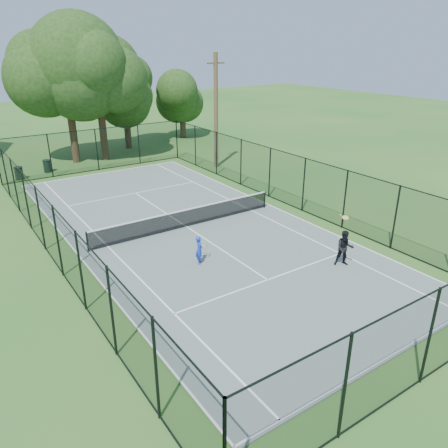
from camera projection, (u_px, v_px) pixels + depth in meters
ground at (187, 228)px, 21.96m from camera, size 120.00×120.00×0.00m
tennis_court at (187, 227)px, 21.95m from camera, size 11.00×24.00×0.06m
tennis_net at (186, 217)px, 21.74m from camera, size 10.08×0.08×0.95m
fence at (186, 200)px, 21.38m from camera, size 13.10×26.10×3.00m
tree_near_left at (67, 88)px, 31.90m from camera, size 6.91×6.91×9.01m
tree_near_mid at (98, 84)px, 32.56m from camera, size 7.15×7.15×9.35m
tree_near_right at (124, 95)px, 36.86m from camera, size 5.18×5.18×7.15m
tree_far_right at (182, 101)px, 41.43m from camera, size 4.23×4.23×5.59m
trash_bin_left at (19, 173)px, 29.57m from camera, size 0.58×0.58×0.87m
trash_bin_right at (47, 166)px, 31.22m from camera, size 0.58×0.58×0.90m
utility_pole at (216, 111)px, 31.21m from camera, size 1.40×0.30×8.04m
player_blue at (199, 250)px, 18.13m from camera, size 0.82×0.53×1.22m
player_black at (345, 248)px, 17.92m from camera, size 0.94×1.18×2.02m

